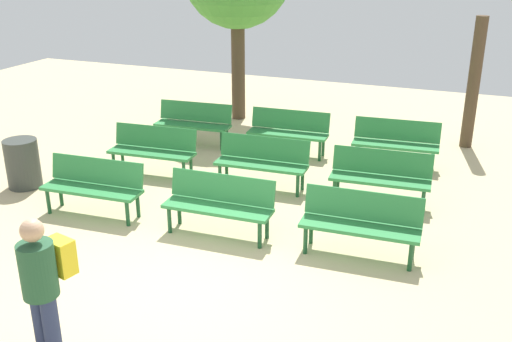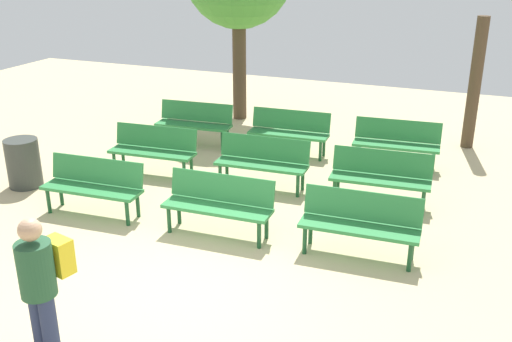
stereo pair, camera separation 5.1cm
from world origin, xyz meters
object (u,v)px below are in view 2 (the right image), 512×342
bench_r0_c1 (219,202)px  tree_1 (475,84)px  bench_r0_c0 (94,183)px  bench_r1_c0 (154,147)px  bench_r0_c2 (360,221)px  visitor_with_backpack (42,285)px  bench_r1_c1 (263,160)px  trash_bin (23,163)px  bench_r2_c1 (289,130)px  bench_r2_c0 (195,121)px  bench_r2_c2 (397,141)px  bench_r1_c2 (381,174)px

bench_r0_c1 → tree_1: 6.38m
bench_r0_c0 → bench_r1_c0: bearing=87.6°
bench_r0_c2 → bench_r1_c0: 4.47m
bench_r0_c0 → visitor_with_backpack: size_ratio=0.99×
bench_r0_c1 → bench_r0_c0: bearing=-179.3°
bench_r0_c0 → bench_r0_c2: bearing=-0.2°
bench_r1_c1 → trash_bin: size_ratio=1.90×
bench_r2_c1 → bench_r2_c0: bearing=-178.9°
bench_r2_c0 → bench_r0_c2: bearing=-43.0°
bench_r2_c0 → visitor_with_backpack: bearing=-78.6°
tree_1 → bench_r1_c0: bearing=-144.4°
bench_r0_c0 → trash_bin: (-1.82, 0.46, -0.08)m
bench_r2_c2 → tree_1: tree_1 is taller
bench_r0_c0 → bench_r1_c0: 1.83m
trash_bin → bench_r0_c0: bearing=-14.3°
bench_r1_c1 → bench_r0_c0: bearing=-138.9°
trash_bin → bench_r0_c1: bearing=-5.3°
bench_r2_c0 → tree_1: (5.37, 1.95, 0.83)m
bench_r1_c1 → tree_1: size_ratio=0.61×
bench_r1_c2 → trash_bin: bench_r1_c2 is taller
bench_r0_c0 → visitor_with_backpack: visitor_with_backpack is taller
bench_r0_c2 → bench_r2_c0: bearing=138.9°
bench_r2_c2 → bench_r0_c0: bearing=-140.2°
bench_r2_c1 → trash_bin: size_ratio=1.90×
bench_r1_c0 → bench_r1_c1: size_ratio=1.01×
bench_r1_c2 → visitor_with_backpack: size_ratio=0.99×
bench_r0_c0 → visitor_with_backpack: (1.79, -3.16, 0.43)m
bench_r2_c0 → bench_r1_c0: bearing=-91.1°
tree_1 → trash_bin: size_ratio=3.13×
bench_r2_c2 → bench_r0_c1: bearing=-121.1°
bench_r1_c0 → bench_r2_c0: same height
bench_r0_c1 → trash_bin: bearing=172.7°
bench_r0_c0 → bench_r0_c2: size_ratio=1.00×
bench_r1_c1 → trash_bin: bearing=-161.5°
trash_bin → bench_r1_c1: bearing=21.5°
bench_r1_c2 → bench_r0_c2: bearing=-91.8°
bench_r2_c0 → bench_r2_c2: same height
bench_r0_c2 → bench_r1_c1: (-2.09, 1.74, 0.00)m
bench_r1_c2 → bench_r2_c2: bearing=87.7°
bench_r1_c0 → bench_r2_c1: bearing=41.1°
bench_r0_c0 → bench_r2_c1: size_ratio=1.00×
bench_r0_c0 → bench_r2_c2: size_ratio=1.00×
tree_1 → visitor_with_backpack: tree_1 is taller
bench_r0_c1 → bench_r1_c2: bearing=42.6°
bench_r1_c1 → tree_1: 4.89m
bench_r0_c0 → bench_r2_c1: 4.26m
bench_r0_c1 → bench_r0_c2: bearing=1.9°
bench_r2_c0 → visitor_with_backpack: size_ratio=0.99×
bench_r0_c1 → trash_bin: (-3.92, 0.36, -0.08)m
bench_r0_c0 → bench_r1_c1: size_ratio=1.00×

